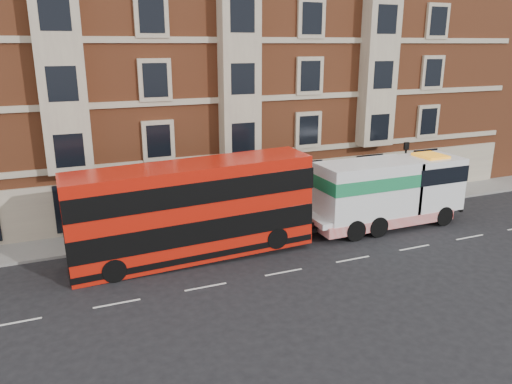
# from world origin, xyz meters

# --- Properties ---
(ground) EXTENTS (120.00, 120.00, 0.00)m
(ground) POSITION_xyz_m (0.00, 0.00, 0.00)
(ground) COLOR black
(ground) RESTS_ON ground
(sidewalk) EXTENTS (90.00, 3.00, 0.15)m
(sidewalk) POSITION_xyz_m (0.00, 7.50, 0.07)
(sidewalk) COLOR slate
(sidewalk) RESTS_ON ground
(victorian_terrace) EXTENTS (45.00, 12.00, 20.40)m
(victorian_terrace) POSITION_xyz_m (0.50, 15.00, 10.07)
(victorian_terrace) COLOR brown
(victorian_terrace) RESTS_ON ground
(lamp_post_west) EXTENTS (0.35, 0.15, 4.35)m
(lamp_post_west) POSITION_xyz_m (-6.00, 6.20, 2.68)
(lamp_post_west) COLOR black
(lamp_post_west) RESTS_ON sidewalk
(lamp_post_east) EXTENTS (0.35, 0.15, 4.35)m
(lamp_post_east) POSITION_xyz_m (12.00, 6.20, 2.68)
(lamp_post_east) COLOR black
(lamp_post_east) RESTS_ON sidewalk
(double_decker_bus) EXTENTS (12.45, 2.86, 5.04)m
(double_decker_bus) POSITION_xyz_m (-3.58, 3.46, 2.67)
(double_decker_bus) COLOR red
(double_decker_bus) RESTS_ON ground
(tow_truck) EXTENTS (9.98, 2.95, 4.16)m
(tow_truck) POSITION_xyz_m (8.49, 3.46, 2.20)
(tow_truck) COLOR white
(tow_truck) RESTS_ON ground
(pedestrian) EXTENTS (0.70, 0.48, 1.84)m
(pedestrian) POSITION_xyz_m (-6.14, 6.20, 1.07)
(pedestrian) COLOR black
(pedestrian) RESTS_ON sidewalk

